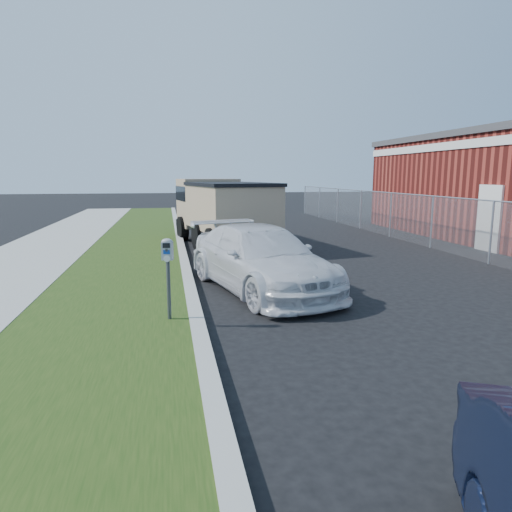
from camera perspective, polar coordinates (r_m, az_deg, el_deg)
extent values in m
plane|color=black|center=(8.33, 10.93, -7.65)|extent=(120.00, 120.00, 0.00)
cube|color=gray|center=(9.67, -8.17, -4.62)|extent=(0.25, 50.00, 0.15)
cube|color=#1D3A0F|center=(9.73, -17.65, -4.97)|extent=(3.00, 50.00, 0.13)
plane|color=slate|center=(17.02, 21.12, 3.97)|extent=(0.00, 30.00, 30.00)
cylinder|color=#999FA7|center=(16.96, 21.31, 6.99)|extent=(0.04, 30.00, 0.04)
cylinder|color=#999FA7|center=(14.59, 27.34, 2.60)|extent=(0.06, 0.06, 1.80)
cylinder|color=#999FA7|center=(17.02, 21.12, 3.97)|extent=(0.06, 0.06, 1.80)
cylinder|color=#999FA7|center=(19.62, 16.48, 4.95)|extent=(0.06, 0.06, 1.80)
cylinder|color=#999FA7|center=(22.32, 12.94, 5.67)|extent=(0.06, 0.06, 1.80)
cylinder|color=#999FA7|center=(25.08, 10.16, 6.23)|extent=(0.06, 0.06, 1.80)
cylinder|color=#999FA7|center=(27.89, 7.94, 6.66)|extent=(0.06, 0.06, 1.80)
cylinder|color=#999FA7|center=(30.74, 6.12, 7.01)|extent=(0.06, 0.06, 1.80)
cube|color=silver|center=(18.63, 23.95, 12.58)|extent=(0.06, 14.00, 0.30)
cube|color=silver|center=(17.02, 27.10, 4.21)|extent=(0.08, 1.10, 2.20)
cylinder|color=#3F4247|center=(7.74, -10.86, -4.22)|extent=(0.08, 0.08, 0.99)
cube|color=gray|center=(7.60, -11.02, 0.63)|extent=(0.20, 0.16, 0.30)
ellipsoid|color=gray|center=(7.58, -11.06, 1.74)|extent=(0.21, 0.16, 0.11)
cube|color=black|center=(7.52, -11.15, 1.30)|extent=(0.12, 0.04, 0.08)
cube|color=#0D3596|center=(7.54, -11.12, 0.48)|extent=(0.11, 0.03, 0.07)
cylinder|color=silver|center=(7.56, -11.09, -0.33)|extent=(0.11, 0.03, 0.11)
cube|color=#3F4247|center=(7.54, -11.13, 0.70)|extent=(0.04, 0.01, 0.05)
imported|color=silver|center=(10.09, 0.54, -0.25)|extent=(3.14, 5.18, 1.40)
cube|color=black|center=(16.33, -3.95, 3.58)|extent=(3.09, 6.22, 0.33)
cube|color=#957D60|center=(18.31, -6.01, 6.66)|extent=(2.45, 2.04, 1.86)
cube|color=black|center=(18.29, -6.03, 7.82)|extent=(2.48, 2.06, 0.56)
cube|color=#957D60|center=(15.55, -3.15, 6.11)|extent=(2.90, 4.24, 1.49)
cube|color=black|center=(15.52, -3.18, 8.95)|extent=(3.01, 4.35, 0.11)
cube|color=black|center=(19.22, -6.67, 4.31)|extent=(2.22, 0.54, 0.28)
cylinder|color=black|center=(18.04, -9.15, 3.43)|extent=(0.46, 0.97, 0.93)
cylinder|color=black|center=(18.61, -2.71, 3.75)|extent=(0.46, 0.97, 0.93)
cylinder|color=black|center=(15.62, -7.17, 2.46)|extent=(0.46, 0.97, 0.93)
cylinder|color=black|center=(16.27, 0.14, 2.85)|extent=(0.46, 0.97, 0.93)
cylinder|color=black|center=(14.02, -5.47, 1.63)|extent=(0.46, 0.97, 0.93)
cylinder|color=black|center=(14.75, 2.54, 2.08)|extent=(0.46, 0.97, 0.93)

